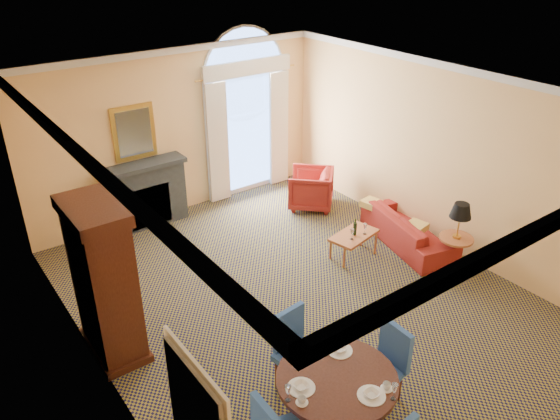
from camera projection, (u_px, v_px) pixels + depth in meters
ground at (299, 296)px, 8.44m from camera, size 7.50×7.50×0.00m
room_envelope at (272, 131)px, 7.74m from camera, size 6.04×7.52×3.45m
armoire at (105, 284)px, 6.93m from camera, size 0.62×1.11×2.18m
dining_table at (336, 393)px, 5.90m from camera, size 1.31×1.31×1.03m
dining_chair_north at (293, 344)px, 6.60m from camera, size 0.53×0.54×1.04m
dining_chair_east at (388, 361)px, 6.35m from camera, size 0.57×0.57×1.04m
sofa at (408, 229)px, 9.72m from camera, size 1.24×2.13×0.58m
armchair at (311, 189)px, 10.99m from camera, size 1.21×1.20×0.79m
coffee_table at (354, 236)px, 9.29m from camera, size 0.94×0.65×0.74m
side_table at (458, 228)px, 8.85m from camera, size 0.56×0.56×1.15m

